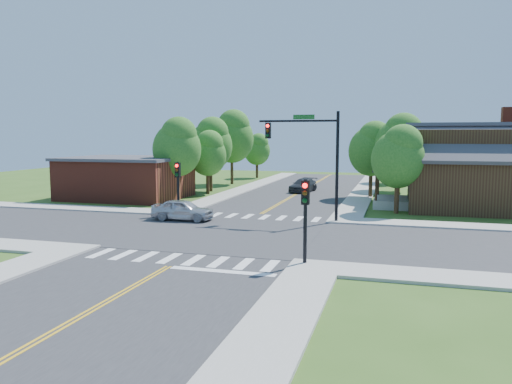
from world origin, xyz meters
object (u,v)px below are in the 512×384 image
(signal_pole_nw, at_px, (178,178))
(car_silver, at_px, (183,210))
(signal_pole_se, at_px, (305,206))
(car_dgrey, at_px, (303,186))
(signal_mast_ne, at_px, (311,148))
(house_ne, at_px, (477,166))

(signal_pole_nw, height_order, car_silver, signal_pole_nw)
(signal_pole_se, height_order, car_dgrey, signal_pole_se)
(signal_pole_nw, bearing_deg, car_dgrey, 70.59)
(car_dgrey, bearing_deg, car_silver, -94.90)
(signal_mast_ne, bearing_deg, car_silver, -165.77)
(house_ne, bearing_deg, signal_pole_nw, -157.31)
(house_ne, bearing_deg, car_dgrey, 151.59)
(signal_pole_se, relative_size, signal_pole_nw, 1.00)
(signal_mast_ne, bearing_deg, house_ne, 37.68)
(signal_mast_ne, bearing_deg, signal_pole_se, -81.44)
(signal_pole_nw, bearing_deg, signal_mast_ne, 0.07)
(signal_pole_nw, xyz_separation_m, car_silver, (1.28, -2.08, -1.95))
(signal_pole_se, relative_size, house_ne, 0.29)
(signal_mast_ne, xyz_separation_m, car_silver, (-8.24, -2.09, -4.14))
(house_ne, xyz_separation_m, car_silver, (-19.43, -10.73, -2.62))
(signal_pole_nw, bearing_deg, house_ne, 22.69)
(signal_mast_ne, height_order, house_ne, signal_mast_ne)
(house_ne, relative_size, car_dgrey, 2.78)
(house_ne, height_order, car_dgrey, house_ne)
(car_dgrey, bearing_deg, signal_mast_ne, -68.82)
(signal_mast_ne, xyz_separation_m, signal_pole_nw, (-9.51, -0.01, -2.19))
(signal_pole_nw, distance_m, car_silver, 3.12)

